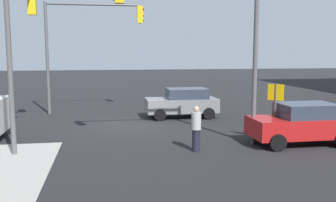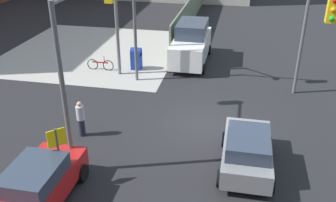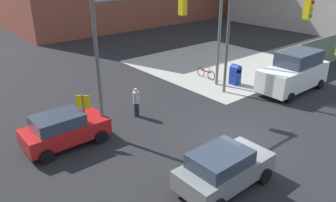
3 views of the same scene
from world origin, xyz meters
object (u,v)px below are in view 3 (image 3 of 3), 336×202
at_px(traffic_signal_ne_corner, 256,26).
at_px(mailbox_blue, 235,74).
at_px(bicycle_leaning_on_fence, 206,74).
at_px(van_white_delivery, 294,72).
at_px(traffic_signal_nw_corner, 135,37).
at_px(street_lamp_corner, 222,17).
at_px(pedestrian_crossing, 136,102).
at_px(hatchback_red, 64,129).
at_px(hatchback_gray, 224,168).

height_order(traffic_signal_ne_corner, mailbox_blue, traffic_signal_ne_corner).
bearing_deg(bicycle_leaning_on_fence, van_white_delivery, -64.22).
distance_m(traffic_signal_nw_corner, street_lamp_corner, 7.45).
relative_size(mailbox_blue, pedestrian_crossing, 0.85).
height_order(street_lamp_corner, bicycle_leaning_on_fence, street_lamp_corner).
bearing_deg(traffic_signal_nw_corner, pedestrian_crossing, 61.26).
bearing_deg(traffic_signal_ne_corner, van_white_delivery, -11.00).
distance_m(traffic_signal_nw_corner, mailbox_blue, 9.43).
relative_size(traffic_signal_ne_corner, bicycle_leaning_on_fence, 3.71).
bearing_deg(hatchback_red, traffic_signal_ne_corner, -11.96).
relative_size(hatchback_gray, van_white_delivery, 0.73).
distance_m(street_lamp_corner, hatchback_red, 12.00).
distance_m(hatchback_gray, hatchback_red, 7.57).
distance_m(traffic_signal_ne_corner, hatchback_red, 11.71).
xyz_separation_m(traffic_signal_nw_corner, pedestrian_crossing, (0.38, 0.70, -3.76)).
bearing_deg(mailbox_blue, van_white_delivery, -57.91).
bearing_deg(street_lamp_corner, traffic_signal_nw_corner, -172.36).
bearing_deg(street_lamp_corner, hatchback_gray, -137.03).
xyz_separation_m(traffic_signal_ne_corner, bicycle_leaning_on_fence, (1.10, 4.68, -4.27)).
distance_m(hatchback_gray, van_white_delivery, 11.86).
height_order(hatchback_gray, hatchback_red, same).
xyz_separation_m(mailbox_blue, hatchback_red, (-12.55, -0.18, 0.08)).
bearing_deg(hatchback_gray, mailbox_blue, 37.13).
height_order(hatchback_red, pedestrian_crossing, pedestrian_crossing).
height_order(traffic_signal_ne_corner, hatchback_red, traffic_signal_ne_corner).
xyz_separation_m(traffic_signal_ne_corner, hatchback_gray, (-7.53, -4.51, -3.77)).
bearing_deg(hatchback_gray, traffic_signal_nw_corner, 84.33).
distance_m(mailbox_blue, bicycle_leaning_on_fence, 2.32).
height_order(street_lamp_corner, mailbox_blue, street_lamp_corner).
distance_m(traffic_signal_nw_corner, bicycle_leaning_on_fence, 9.46).
bearing_deg(traffic_signal_ne_corner, mailbox_blue, 55.56).
relative_size(traffic_signal_ne_corner, street_lamp_corner, 0.81).
bearing_deg(street_lamp_corner, van_white_delivery, -49.00).
bearing_deg(street_lamp_corner, bicycle_leaning_on_fence, 70.59).
distance_m(hatchback_gray, bicycle_leaning_on_fence, 12.61).
height_order(hatchback_gray, van_white_delivery, van_white_delivery).
xyz_separation_m(street_lamp_corner, bicycle_leaning_on_fence, (0.60, 1.71, -4.35)).
distance_m(hatchback_red, van_white_delivery, 14.87).
relative_size(street_lamp_corner, hatchback_red, 2.08).
height_order(hatchback_gray, bicycle_leaning_on_fence, hatchback_gray).
relative_size(traffic_signal_nw_corner, traffic_signal_ne_corner, 1.00).
height_order(hatchback_red, bicycle_leaning_on_fence, hatchback_red).
relative_size(traffic_signal_ne_corner, van_white_delivery, 1.20).
bearing_deg(van_white_delivery, hatchback_red, 168.28).
distance_m(street_lamp_corner, hatchback_gray, 11.63).
relative_size(van_white_delivery, pedestrian_crossing, 3.22).
distance_m(traffic_signal_nw_corner, traffic_signal_ne_corner, 7.16).
bearing_deg(hatchback_gray, pedestrian_crossing, 81.86).
height_order(street_lamp_corner, pedestrian_crossing, street_lamp_corner).
xyz_separation_m(street_lamp_corner, hatchback_gray, (-8.03, -7.48, -3.86)).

